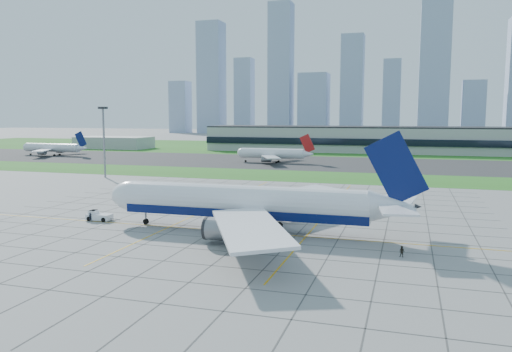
{
  "coord_description": "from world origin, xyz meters",
  "views": [
    {
      "loc": [
        35.77,
        -91.41,
        22.29
      ],
      "look_at": [
        -1.55,
        29.85,
        7.0
      ],
      "focal_mm": 35.0,
      "sensor_mm": 36.0,
      "label": 1
    }
  ],
  "objects": [
    {
      "name": "apron_markings",
      "position": [
        0.43,
        11.09,
        0.02
      ],
      "size": [
        120.0,
        130.0,
        0.03
      ],
      "color": "#474744",
      "rests_on": "ground"
    },
    {
      "name": "city_skyline",
      "position": [
        -8.71,
        520.0,
        59.09
      ],
      "size": [
        523.0,
        32.4,
        160.0
      ],
      "color": "#97A9C6",
      "rests_on": "ground"
    },
    {
      "name": "pushback_tug",
      "position": [
        -27.56,
        -0.87,
        0.97
      ],
      "size": [
        7.84,
        2.8,
        2.18
      ],
      "rotation": [
        0.0,
        0.0,
        0.01
      ],
      "color": "white",
      "rests_on": "ground"
    },
    {
      "name": "light_mast",
      "position": [
        -70.0,
        65.0,
        16.18
      ],
      "size": [
        2.5,
        2.5,
        25.6
      ],
      "color": "gray",
      "rests_on": "ground"
    },
    {
      "name": "crew_far",
      "position": [
        35.25,
        -10.94,
        0.9
      ],
      "size": [
        1.07,
        0.96,
        1.81
      ],
      "primitive_type": "imported",
      "rotation": [
        0.0,
        0.0,
        -0.38
      ],
      "color": "black",
      "rests_on": "ground"
    },
    {
      "name": "service_block",
      "position": [
        -160.0,
        210.0,
        4.0
      ],
      "size": [
        50.0,
        25.0,
        8.0
      ],
      "primitive_type": "cube",
      "color": "#B7B7B2",
      "rests_on": "ground"
    },
    {
      "name": "grass_median",
      "position": [
        0.0,
        90.0,
        0.02
      ],
      "size": [
        700.0,
        35.0,
        0.04
      ],
      "primitive_type": "cube",
      "color": "#2A631C",
      "rests_on": "ground"
    },
    {
      "name": "distant_jet_1",
      "position": [
        -26.3,
        138.76,
        4.48
      ],
      "size": [
        35.9,
        42.66,
        14.08
      ],
      "color": "white",
      "rests_on": "ground"
    },
    {
      "name": "distant_jet_0",
      "position": [
        -156.92,
        144.21,
        4.49
      ],
      "size": [
        39.94,
        42.66,
        14.08
      ],
      "color": "white",
      "rests_on": "ground"
    },
    {
      "name": "airliner",
      "position": [
        5.95,
        -0.98,
        5.42
      ],
      "size": [
        62.95,
        63.83,
        19.82
      ],
      "rotation": [
        0.0,
        0.0,
        0.01
      ],
      "color": "white",
      "rests_on": "ground"
    },
    {
      "name": "terminal",
      "position": [
        40.0,
        229.87,
        7.89
      ],
      "size": [
        260.0,
        43.0,
        15.8
      ],
      "color": "#B7B7B2",
      "rests_on": "ground"
    },
    {
      "name": "grass_far",
      "position": [
        0.0,
        255.0,
        0.02
      ],
      "size": [
        700.0,
        145.0,
        0.04
      ],
      "primitive_type": "cube",
      "color": "#2A631C",
      "rests_on": "ground"
    },
    {
      "name": "crew_near",
      "position": [
        -28.55,
        -2.23,
        0.96
      ],
      "size": [
        0.76,
        0.84,
        1.93
      ],
      "primitive_type": "imported",
      "rotation": [
        0.0,
        0.0,
        1.04
      ],
      "color": "black",
      "rests_on": "ground"
    },
    {
      "name": "asphalt_taxiway",
      "position": [
        0.0,
        145.0,
        0.03
      ],
      "size": [
        700.0,
        75.0,
        0.04
      ],
      "primitive_type": "cube",
      "color": "#383838",
      "rests_on": "ground"
    },
    {
      "name": "ground",
      "position": [
        0.0,
        0.0,
        0.0
      ],
      "size": [
        1400.0,
        1400.0,
        0.0
      ],
      "primitive_type": "plane",
      "color": "gray",
      "rests_on": "ground"
    }
  ]
}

